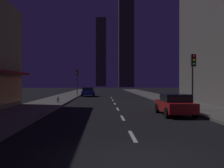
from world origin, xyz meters
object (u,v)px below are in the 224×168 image
(car_parked_near, at_px, (175,104))
(fire_hydrant_far_left, at_px, (58,99))
(car_parked_far, at_px, (88,92))
(traffic_light_far_left, at_px, (77,77))
(traffic_light_near_right, at_px, (193,69))

(car_parked_near, distance_m, fire_hydrant_far_left, 13.29)
(car_parked_near, distance_m, car_parked_far, 24.19)
(car_parked_far, distance_m, traffic_light_far_left, 3.38)
(car_parked_far, distance_m, fire_hydrant_far_left, 14.00)
(car_parked_near, xyz_separation_m, fire_hydrant_far_left, (-9.50, 9.29, -0.29))
(car_parked_near, relative_size, car_parked_far, 1.00)
(car_parked_near, height_order, fire_hydrant_far_left, car_parked_near)
(car_parked_near, relative_size, traffic_light_near_right, 1.01)
(traffic_light_near_right, bearing_deg, traffic_light_far_left, 115.89)
(car_parked_near, xyz_separation_m, car_parked_far, (-7.20, 23.10, 0.00))
(fire_hydrant_far_left, bearing_deg, traffic_light_far_left, 88.49)
(car_parked_far, bearing_deg, traffic_light_near_right, -66.89)
(car_parked_far, bearing_deg, traffic_light_far_left, 144.85)
(fire_hydrant_far_left, bearing_deg, car_parked_far, 80.54)
(car_parked_near, xyz_separation_m, traffic_light_far_left, (-9.10, 24.44, 2.45))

